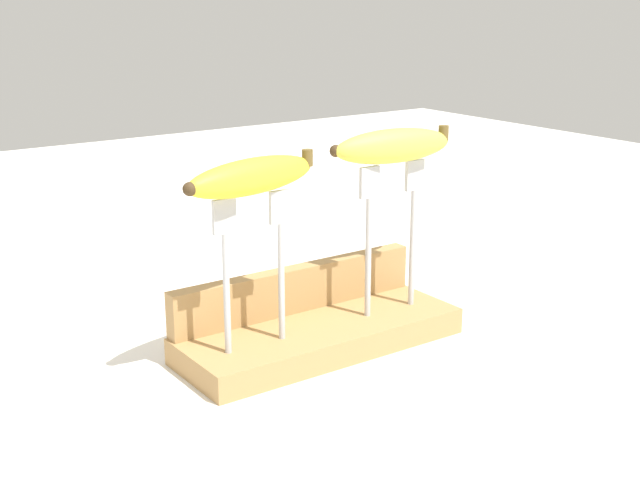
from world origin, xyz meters
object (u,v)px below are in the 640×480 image
object	(u,v)px
fork_stand_left	(254,256)
banana_raised_left	(252,176)
fork_stand_right	(391,223)
banana_raised_right	(393,146)
fork_fallen_far	(299,291)

from	to	relation	value
fork_stand_left	banana_raised_left	distance (m)	0.09
fork_stand_right	fork_stand_left	bearing A→B (deg)	180.00
fork_stand_right	banana_raised_right	xyz separation A→B (m)	(-0.00, 0.00, 0.09)
fork_stand_right	banana_raised_left	xyz separation A→B (m)	(-0.19, -0.00, 0.08)
fork_stand_left	fork_stand_right	distance (m)	0.19
fork_stand_left	banana_raised_right	distance (m)	0.21
fork_stand_right	banana_raised_left	world-z (taller)	banana_raised_left
fork_stand_left	banana_raised_right	bearing A→B (deg)	0.00
fork_stand_left	banana_raised_left	size ratio (longest dim) A/B	0.97
fork_stand_right	banana_raised_left	size ratio (longest dim) A/B	1.03
banana_raised_right	fork_fallen_far	bearing A→B (deg)	93.37
banana_raised_left	fork_fallen_far	bearing A→B (deg)	45.46
fork_stand_left	banana_raised_left	world-z (taller)	banana_raised_left
banana_raised_left	fork_fallen_far	size ratio (longest dim) A/B	1.07
fork_stand_left	fork_fallen_far	world-z (taller)	fork_stand_left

